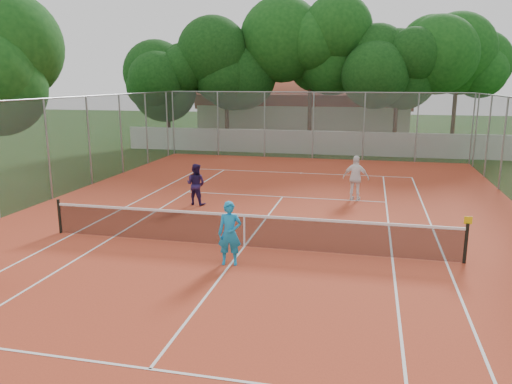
% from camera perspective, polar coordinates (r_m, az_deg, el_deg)
% --- Properties ---
extents(ground, '(120.00, 120.00, 0.00)m').
position_cam_1_polar(ground, '(14.43, -1.33, -6.32)').
color(ground, '#15330E').
rests_on(ground, ground).
extents(court_pad, '(18.00, 34.00, 0.02)m').
position_cam_1_polar(court_pad, '(14.43, -1.33, -6.28)').
color(court_pad, '#B53F23').
rests_on(court_pad, ground).
extents(court_lines, '(10.98, 23.78, 0.01)m').
position_cam_1_polar(court_lines, '(14.42, -1.33, -6.24)').
color(court_lines, white).
rests_on(court_lines, court_pad).
extents(tennis_net, '(11.88, 0.10, 0.98)m').
position_cam_1_polar(tennis_net, '(14.27, -1.34, -4.39)').
color(tennis_net, black).
rests_on(tennis_net, court_pad).
extents(perimeter_fence, '(18.00, 34.00, 4.00)m').
position_cam_1_polar(perimeter_fence, '(13.91, -1.38, 1.49)').
color(perimeter_fence, slate).
rests_on(perimeter_fence, ground).
extents(boundary_wall, '(26.00, 0.30, 1.50)m').
position_cam_1_polar(boundary_wall, '(32.64, 6.89, 5.63)').
color(boundary_wall, white).
rests_on(boundary_wall, ground).
extents(clubhouse, '(16.40, 9.00, 4.40)m').
position_cam_1_polar(clubhouse, '(42.64, 5.69, 9.25)').
color(clubhouse, beige).
rests_on(clubhouse, ground).
extents(tropical_trees, '(29.00, 19.00, 10.00)m').
position_cam_1_polar(tropical_trees, '(35.39, 7.61, 13.05)').
color(tropical_trees, black).
rests_on(tropical_trees, ground).
extents(player_near, '(0.67, 0.49, 1.67)m').
position_cam_1_polar(player_near, '(12.84, -3.02, -4.74)').
color(player_near, '#188FCF').
rests_on(player_near, court_pad).
extents(player_far_left, '(0.87, 0.73, 1.58)m').
position_cam_1_polar(player_far_left, '(19.18, -6.89, 0.89)').
color(player_far_left, '#25184A').
rests_on(player_far_left, court_pad).
extents(player_far_right, '(1.12, 0.65, 1.79)m').
position_cam_1_polar(player_far_right, '(20.10, 11.35, 1.57)').
color(player_far_right, white).
rests_on(player_far_right, court_pad).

